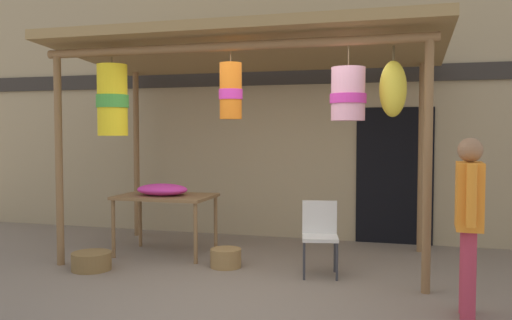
{
  "coord_description": "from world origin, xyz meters",
  "views": [
    {
      "loc": [
        1.53,
        -5.4,
        1.64
      ],
      "look_at": [
        -0.29,
        1.1,
        1.28
      ],
      "focal_mm": 37.16,
      "sensor_mm": 36.0,
      "label": 1
    }
  ],
  "objects": [
    {
      "name": "shop_facade",
      "position": [
        0.01,
        2.71,
        2.0
      ],
      "size": [
        12.51,
        0.29,
        4.01
      ],
      "color": "#9E8966",
      "rests_on": "ground_plane"
    },
    {
      "name": "wicker_basket_by_table",
      "position": [
        -0.53,
        0.61,
        0.11
      ],
      "size": [
        0.38,
        0.38,
        0.23
      ],
      "primitive_type": "cylinder",
      "color": "olive",
      "rests_on": "ground_plane"
    },
    {
      "name": "customer_foreground",
      "position": [
        2.09,
        -0.45,
        0.93
      ],
      "size": [
        0.24,
        0.59,
        1.59
      ],
      "color": "#B23347",
      "rests_on": "ground_plane"
    },
    {
      "name": "ground_plane",
      "position": [
        0.0,
        0.0,
        0.0
      ],
      "size": [
        30.0,
        30.0,
        0.0
      ],
      "primitive_type": "plane",
      "color": "#756656"
    },
    {
      "name": "display_table",
      "position": [
        -1.52,
        1.03,
        0.72
      ],
      "size": [
        1.25,
        0.83,
        0.8
      ],
      "color": "brown",
      "rests_on": "ground_plane"
    },
    {
      "name": "wicker_basket_spare",
      "position": [
        -2.03,
        0.06,
        0.1
      ],
      "size": [
        0.46,
        0.46,
        0.21
      ],
      "primitive_type": "cylinder",
      "color": "brown",
      "rests_on": "ground_plane"
    },
    {
      "name": "folding_chair",
      "position": [
        0.61,
        0.6,
        0.5
      ],
      "size": [
        0.47,
        0.47,
        0.84
      ],
      "color": "beige",
      "rests_on": "ground_plane"
    },
    {
      "name": "market_stall_canopy",
      "position": [
        -0.39,
        1.01,
        2.53
      ],
      "size": [
        4.8,
        2.45,
        2.85
      ],
      "color": "brown",
      "rests_on": "ground_plane"
    },
    {
      "name": "flower_heap_on_table",
      "position": [
        -1.54,
        0.98,
        0.88
      ],
      "size": [
        0.69,
        0.49,
        0.15
      ],
      "color": "#D13399",
      "rests_on": "display_table"
    }
  ]
}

